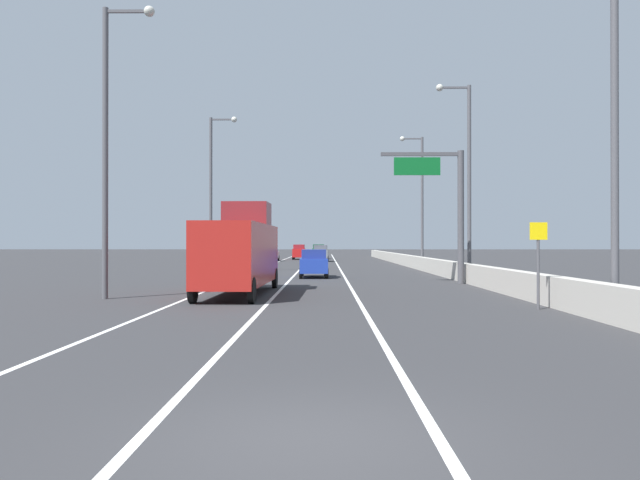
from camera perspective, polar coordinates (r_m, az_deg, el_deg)
ground_plane at (r=71.40m, az=0.31°, el=-2.12°), size 320.00×320.00×0.00m
lane_stripe_left at (r=62.66m, az=-4.75°, el=-2.37°), size 0.16×130.00×0.00m
lane_stripe_center at (r=62.44m, az=-1.55°, el=-2.38°), size 0.16×130.00×0.00m
lane_stripe_right at (r=62.41m, az=1.67°, el=-2.38°), size 0.16×130.00×0.00m
jersey_barrier_right at (r=48.10m, az=10.33°, el=-2.35°), size 0.60×120.00×1.10m
overhead_sign_gantry at (r=36.06m, az=11.52°, el=3.60°), size 4.68×0.36×7.50m
speed_advisory_sign at (r=22.87m, az=19.21°, el=-1.58°), size 0.60×0.11×3.00m
lamp_post_right_near at (r=21.94m, az=24.65°, el=11.56°), size 2.14×0.44×12.01m
lamp_post_right_second at (r=39.53m, az=13.08°, el=6.25°), size 2.14×0.44×12.01m
lamp_post_right_third at (r=57.88m, az=9.04°, el=4.17°), size 2.14×0.44×12.01m
lamp_post_left_near at (r=27.42m, az=-18.48°, el=9.16°), size 2.14×0.44×12.01m
lamp_post_left_mid at (r=49.03m, az=-9.63°, el=4.98°), size 2.14×0.44×12.01m
car_blue_0 at (r=41.75m, az=-0.56°, el=-2.14°), size 1.94×4.35×1.87m
car_red_1 at (r=87.77m, az=-1.90°, el=-1.10°), size 1.81×4.75×2.09m
car_white_2 at (r=79.92m, az=-4.47°, el=-1.26°), size 1.85×4.21×1.87m
car_gray_3 at (r=77.85m, az=0.07°, el=-1.22°), size 1.99×4.60×2.04m
car_green_4 at (r=90.84m, az=-0.14°, el=-1.07°), size 1.94×4.66×2.11m
box_truck at (r=28.20m, az=-7.24°, el=-1.00°), size 2.69×9.73×4.22m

